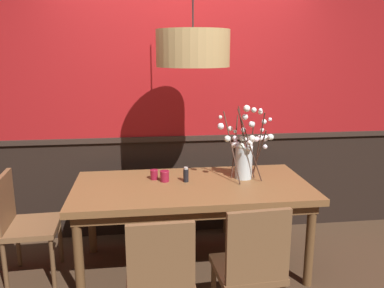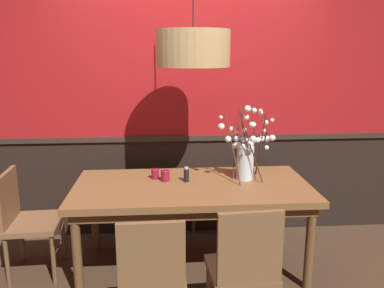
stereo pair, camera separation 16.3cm
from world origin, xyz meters
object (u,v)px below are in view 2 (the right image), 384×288
Objects in this scene: chair_far_side_left at (158,179)px; dining_table at (192,194)px; candle_holder_nearer_center at (155,174)px; candle_holder_nearer_edge at (165,176)px; chair_near_side_right at (244,267)px; chair_far_side_right at (211,179)px; chair_head_west_end at (25,217)px; vase_with_blossoms at (246,155)px; pendant_lamp at (193,48)px; condiment_bottle at (186,175)px; chair_near_side_left at (152,274)px.

dining_table is at bearing -71.57° from chair_far_side_left.
candle_holder_nearer_edge is (0.09, -0.07, 0.00)m from candle_holder_nearer_center.
chair_far_side_right is at bearing 89.73° from chair_near_side_right.
chair_head_west_end is 1.12m from candle_holder_nearer_center.
chair_near_side_right is 1.16m from candle_holder_nearer_edge.
chair_far_side_right is at bearing 57.98° from candle_holder_nearer_edge.
chair_far_side_left is 1.20m from vase_with_blossoms.
chair_head_west_end is (-1.38, 0.01, -0.17)m from dining_table.
chair_far_side_left is 1.62m from pendant_lamp.
dining_table is at bearing -29.61° from candle_holder_nearer_center.
chair_head_west_end is 1.37m from condiment_bottle.
chair_head_west_end is 1.20m from candle_holder_nearer_edge.
chair_near_side_left is at bearing -41.14° from chair_head_west_end.
vase_with_blossoms is (0.77, -0.80, 0.46)m from chair_far_side_left.
vase_with_blossoms is 0.64× the size of pendant_lamp.
vase_with_blossoms is 7.62× the size of candle_holder_nearer_center.
dining_table is at bearing -106.82° from chair_far_side_right.
chair_head_west_end is (-1.64, 0.92, -0.01)m from chair_near_side_right.
dining_table is 1.18m from pendant_lamp.
vase_with_blossoms is 6.93× the size of candle_holder_nearer_edge.
chair_far_side_left reaches higher than candle_holder_nearer_center.
chair_far_side_right is 0.97m from candle_holder_nearer_edge.
candle_holder_nearer_center is at bearing 89.66° from chair_near_side_left.
chair_far_side_left is at bearing 107.35° from condiment_bottle.
dining_table is at bearing -168.06° from vase_with_blossoms.
chair_near_side_right is at bearing -75.33° from pendant_lamp.
condiment_bottle reaches higher than candle_holder_nearer_center.
chair_far_side_right is at bearing 104.56° from vase_with_blossoms.
chair_head_west_end is at bearing -140.74° from chair_far_side_left.
vase_with_blossoms reaches higher than candle_holder_nearer_edge.
candle_holder_nearer_center is at bearing 141.85° from candle_holder_nearer_edge.
candle_holder_nearer_edge is at bearing 84.80° from chair_near_side_left.
pendant_lamp reaches higher than chair_head_west_end.
chair_far_side_right is (0.57, -0.01, -0.01)m from chair_far_side_left.
condiment_bottle is (-0.51, -0.02, -0.16)m from vase_with_blossoms.
chair_near_side_right reaches higher than chair_far_side_left.
chair_near_side_left is 1.38× the size of vase_with_blossoms.
chair_far_side_left is 1.82m from chair_near_side_left.
chair_near_side_right is 1.04× the size of chair_far_side_right.
vase_with_blossoms reaches higher than dining_table.
chair_head_west_end is at bearing -171.40° from candle_holder_nearer_center.
pendant_lamp is at bearing 104.67° from chair_near_side_right.
chair_near_side_right is at bearing -101.93° from vase_with_blossoms.
chair_far_side_left and chair_head_west_end have the same top height.
candle_holder_nearer_edge is 0.73× the size of condiment_bottle.
chair_far_side_left is 0.91m from condiment_bottle.
candle_holder_nearer_center is 0.11m from candle_holder_nearer_edge.
pendant_lamp is at bearing 72.60° from dining_table.
vase_with_blossoms is 0.54m from condiment_bottle.
vase_with_blossoms reaches higher than chair_near_side_left.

